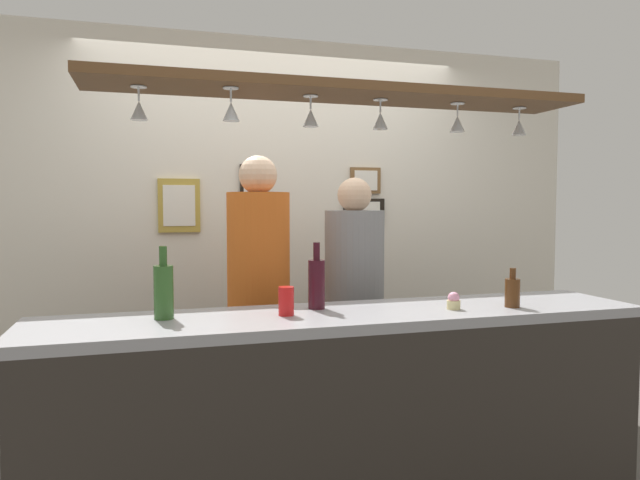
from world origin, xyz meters
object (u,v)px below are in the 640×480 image
Objects in this scene: person_middle_orange_shirt at (259,284)px; picture_frame_caricature at (179,206)px; bottle_wine_dark_red at (317,283)px; picture_frame_crest at (254,184)px; drink_can at (286,301)px; picture_frame_lower_pair at (364,212)px; person_right_grey_shirt at (354,293)px; bottle_champagne_green at (164,290)px; picture_frame_upper_small at (365,180)px; bottle_beer_brown_stubby at (512,292)px; cupcake at (454,301)px.

person_middle_orange_shirt reaches higher than picture_frame_caricature.
bottle_wine_dark_red is 1.15× the size of picture_frame_crest.
person_middle_orange_shirt is 0.73m from drink_can.
bottle_wine_dark_red is at bearing -87.64° from picture_frame_crest.
picture_frame_lower_pair reaches higher than bottle_wine_dark_red.
picture_frame_crest reaches higher than person_right_grey_shirt.
bottle_champagne_green is 2.00m from picture_frame_upper_small.
picture_frame_upper_small is (1.26, 0.00, 0.17)m from picture_frame_caricature.
picture_frame_upper_small reaches higher than bottle_champagne_green.
bottle_wine_dark_red is 1.51m from picture_frame_lower_pair.
picture_frame_lower_pair is (1.25, 0.00, -0.04)m from picture_frame_caricature.
person_right_grey_shirt is 7.54× the size of picture_frame_upper_small.
bottle_wine_dark_red is 0.21m from drink_can.
picture_frame_lower_pair is at bearing 0.00° from picture_frame_caricature.
person_right_grey_shirt is at bearing 119.35° from bottle_beer_brown_stubby.
cupcake is at bearing -95.17° from picture_frame_lower_pair.
person_right_grey_shirt is at bearing -36.01° from picture_frame_caricature.
person_middle_orange_shirt is at bearing 103.79° from bottle_wine_dark_red.
picture_frame_upper_small is (0.78, 0.00, 0.03)m from picture_frame_crest.
picture_frame_lower_pair is at bearing 60.89° from bottle_wine_dark_red.
drink_can is at bearing 174.48° from cupcake.
person_right_grey_shirt is 0.75m from bottle_wine_dark_red.
bottle_beer_brown_stubby is 1.56m from picture_frame_lower_pair.
drink_can is (-0.02, -0.73, 0.03)m from person_middle_orange_shirt.
person_right_grey_shirt reaches higher than bottle_wine_dark_red.
picture_frame_caricature is (-0.93, 0.68, 0.50)m from person_right_grey_shirt.
picture_frame_upper_small is (-0.14, 1.51, 0.56)m from bottle_beer_brown_stubby.
person_right_grey_shirt is 0.83m from cupcake.
picture_frame_upper_small is 0.22m from picture_frame_lower_pair.
bottle_wine_dark_red is at bearing 165.94° from bottle_beer_brown_stubby.
bottle_wine_dark_red is 0.62m from cupcake.
picture_frame_crest is at bearing 0.00° from picture_frame_caricature.
bottle_wine_dark_red and bottle_champagne_green have the same top height.
person_right_grey_shirt reaches higher than cupcake.
picture_frame_crest reaches higher than drink_can.
drink_can is at bearing -91.36° from person_middle_orange_shirt.
picture_frame_caricature is (-0.36, 1.41, 0.40)m from drink_can.
picture_frame_lower_pair reaches higher than bottle_beer_brown_stubby.
picture_frame_caricature is at bearing 180.00° from picture_frame_crest.
picture_frame_lower_pair is at bearing 0.00° from picture_frame_crest.
picture_frame_lower_pair reaches higher than cupcake.
picture_frame_lower_pair is (0.87, 0.68, 0.39)m from person_middle_orange_shirt.
bottle_beer_brown_stubby is at bearing -84.32° from picture_frame_lower_pair.
person_middle_orange_shirt is 5.90× the size of bottle_wine_dark_red.
picture_frame_lower_pair is at bearing 44.00° from bottle_champagne_green.
person_middle_orange_shirt is 14.51× the size of drink_can.
picture_frame_lower_pair is (0.77, 0.00, -0.18)m from picture_frame_crest.
bottle_champagne_green is at bearing 172.03° from drink_can.
picture_frame_caricature is at bearing 104.50° from drink_can.
cupcake is 1.60m from picture_frame_upper_small.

